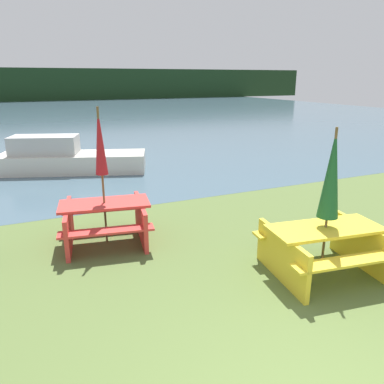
{
  "coord_description": "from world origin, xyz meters",
  "views": [
    {
      "loc": [
        -2.05,
        -1.49,
        2.78
      ],
      "look_at": [
        0.52,
        4.27,
        0.85
      ],
      "focal_mm": 35.0,
      "sensor_mm": 36.0,
      "label": 1
    }
  ],
  "objects_px": {
    "picnic_table_yellow": "(324,245)",
    "umbrella_darkgreen": "(332,174)",
    "boat": "(67,159)",
    "umbrella_crimson": "(100,143)",
    "picnic_table_red": "(105,218)"
  },
  "relations": [
    {
      "from": "umbrella_darkgreen",
      "to": "umbrella_crimson",
      "type": "xyz_separation_m",
      "value": [
        -2.69,
        2.4,
        0.24
      ]
    },
    {
      "from": "picnic_table_red",
      "to": "umbrella_darkgreen",
      "type": "relative_size",
      "value": 0.8
    },
    {
      "from": "picnic_table_yellow",
      "to": "boat",
      "type": "height_order",
      "value": "boat"
    },
    {
      "from": "umbrella_darkgreen",
      "to": "boat",
      "type": "bearing_deg",
      "value": 108.58
    },
    {
      "from": "boat",
      "to": "umbrella_crimson",
      "type": "bearing_deg",
      "value": -70.74
    },
    {
      "from": "boat",
      "to": "picnic_table_red",
      "type": "bearing_deg",
      "value": -70.74
    },
    {
      "from": "boat",
      "to": "picnic_table_yellow",
      "type": "bearing_deg",
      "value": -52.49
    },
    {
      "from": "picnic_table_yellow",
      "to": "umbrella_darkgreen",
      "type": "height_order",
      "value": "umbrella_darkgreen"
    },
    {
      "from": "picnic_table_yellow",
      "to": "umbrella_darkgreen",
      "type": "distance_m",
      "value": 1.06
    },
    {
      "from": "umbrella_darkgreen",
      "to": "boat",
      "type": "height_order",
      "value": "umbrella_darkgreen"
    },
    {
      "from": "picnic_table_red",
      "to": "umbrella_darkgreen",
      "type": "xyz_separation_m",
      "value": [
        2.69,
        -2.4,
        1.07
      ]
    },
    {
      "from": "umbrella_darkgreen",
      "to": "picnic_table_red",
      "type": "bearing_deg",
      "value": 138.21
    },
    {
      "from": "umbrella_darkgreen",
      "to": "umbrella_crimson",
      "type": "relative_size",
      "value": 0.92
    },
    {
      "from": "boat",
      "to": "umbrella_darkgreen",
      "type": "bearing_deg",
      "value": -52.49
    },
    {
      "from": "picnic_table_yellow",
      "to": "picnic_table_red",
      "type": "distance_m",
      "value": 3.61
    }
  ]
}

